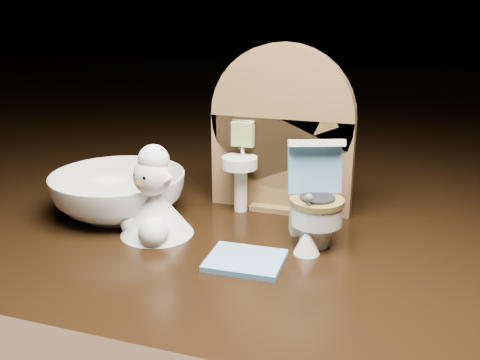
# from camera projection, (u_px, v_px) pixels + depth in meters

# --- Properties ---
(backdrop_panel) EXTENTS (0.13, 0.05, 0.15)m
(backdrop_panel) POSITION_uv_depth(u_px,v_px,m) (281.00, 139.00, 0.48)
(backdrop_panel) COLOR brown
(backdrop_panel) RESTS_ON ground
(toy_toilet) EXTENTS (0.05, 0.06, 0.08)m
(toy_toilet) POSITION_uv_depth(u_px,v_px,m) (314.00, 204.00, 0.42)
(toy_toilet) COLOR white
(toy_toilet) RESTS_ON ground
(bath_mat) EXTENTS (0.06, 0.05, 0.00)m
(bath_mat) POSITION_uv_depth(u_px,v_px,m) (245.00, 261.00, 0.39)
(bath_mat) COLOR #5A96C9
(bath_mat) RESTS_ON ground
(toilet_brush) EXTENTS (0.02, 0.02, 0.05)m
(toilet_brush) POSITION_uv_depth(u_px,v_px,m) (307.00, 238.00, 0.41)
(toilet_brush) COLOR white
(toilet_brush) RESTS_ON ground
(plush_lamb) EXTENTS (0.06, 0.06, 0.08)m
(plush_lamb) POSITION_uv_depth(u_px,v_px,m) (154.00, 204.00, 0.44)
(plush_lamb) COLOR white
(plush_lamb) RESTS_ON ground
(ceramic_bowl) EXTENTS (0.15, 0.15, 0.04)m
(ceramic_bowl) POSITION_uv_depth(u_px,v_px,m) (119.00, 194.00, 0.48)
(ceramic_bowl) COLOR white
(ceramic_bowl) RESTS_ON ground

